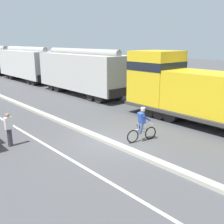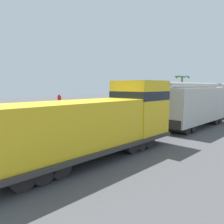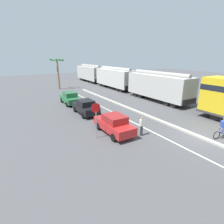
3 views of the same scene
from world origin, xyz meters
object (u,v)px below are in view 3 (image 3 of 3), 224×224
Objects in this scene: cyclist at (223,129)px; stop_sign at (96,114)px; palm_tree_near at (57,66)px; pedestrian_by_cars at (142,126)px; parked_car_black at (86,107)px; hopper_car_middle at (115,78)px; parked_car_green at (70,98)px; parked_car_red at (114,124)px; hopper_car_lead at (158,86)px; hopper_car_trailing at (90,73)px.

stop_sign reaches higher than cyclist.
palm_tree_near is 3.66× the size of pedestrian_by_cars.
palm_tree_near reaches higher than parked_car_black.
parked_car_green is at bearing -149.54° from hopper_car_middle.
cyclist is (6.75, -5.29, 0.00)m from parked_car_red.
stop_sign is at bearing -98.33° from parked_car_green.
parked_car_green is 11.42m from stop_sign.
stop_sign reaches higher than parked_car_green.
parked_car_green is at bearing 157.26° from hopper_car_lead.
pedestrian_by_cars is (1.66, -1.59, 0.03)m from parked_car_red.
parked_car_black is (-11.46, -23.51, -1.26)m from hopper_car_trailing.
hopper_car_middle is at bearing 63.28° from pedestrian_by_cars.
cyclist is 1.06× the size of pedestrian_by_cars.
parked_car_red is 1.46× the size of stop_sign.
parked_car_green is (-11.52, -6.77, -1.26)m from hopper_car_middle.
palm_tree_near is at bearing -146.32° from hopper_car_trailing.
parked_car_red is at bearing -151.15° from hopper_car_lead.
hopper_car_lead and hopper_car_trailing have the same top height.
pedestrian_by_cars is (1.64, -7.60, 0.03)m from parked_car_black.
hopper_car_middle is 11.60m from hopper_car_trailing.
parked_car_green is (-11.52, 4.83, -1.26)m from hopper_car_lead.
hopper_car_trailing is 2.51× the size of parked_car_black.
cyclist is at bearing -35.98° from pedestrian_by_cars.
cyclist is 9.98m from stop_sign.
cyclist is (6.79, -16.44, 0.00)m from parked_car_green.
hopper_car_middle is 1.00× the size of hopper_car_trailing.
palm_tree_near is at bearing 89.84° from pedestrian_by_cars.
hopper_car_lead is 6.18× the size of cyclist.
cyclist is 0.60× the size of stop_sign.
stop_sign is (-8.44, 5.20, 1.21)m from cyclist.
hopper_car_trailing is 1.79× the size of palm_tree_near.
palm_tree_near is at bearing 81.56° from parked_car_green.
hopper_car_trailing reaches higher than stop_sign.
hopper_car_lead reaches higher than pedestrian_by_cars.
hopper_car_lead is 19.47m from palm_tree_near.
parked_car_green is at bearing -98.44° from palm_tree_near.
hopper_car_trailing is 11.94m from palm_tree_near.
hopper_car_middle is 6.18× the size of cyclist.
parked_car_red and parked_car_black have the same top height.
hopper_car_middle is 2.52× the size of parked_car_red.
parked_car_red is at bearing -90.17° from parked_car_black.
parked_car_black is at bearing 120.81° from cyclist.
parked_car_red is at bearing -122.64° from hopper_car_middle.
hopper_car_trailing is at bearing 57.92° from parked_car_green.
pedestrian_by_cars is (-9.82, -19.51, -1.23)m from hopper_car_middle.
hopper_car_middle is at bearing 57.36° from parked_car_red.
hopper_car_middle is 11.24m from palm_tree_near.
hopper_car_lead is 23.20m from hopper_car_trailing.
parked_car_green is at bearing 90.61° from parked_car_black.
palm_tree_near is (-5.03, 28.31, 3.54)m from cyclist.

